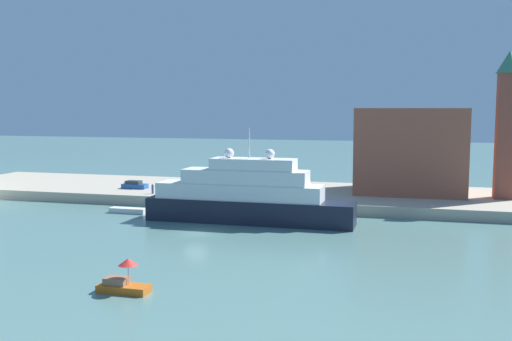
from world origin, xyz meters
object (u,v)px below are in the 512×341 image
work_barge (128,211)px  harbor_building (410,150)px  small_motorboat (123,282)px  person_figure (153,189)px  bell_tower (507,120)px  mooring_bollard (285,198)px  parked_car (134,185)px  large_yacht (246,197)px

work_barge → harbor_building: harbor_building is taller
small_motorboat → work_barge: bearing=117.0°
harbor_building → person_figure: (-38.40, -12.17, -5.87)m
harbor_building → bell_tower: size_ratio=0.77×
person_figure → mooring_bollard: bearing=-4.6°
parked_car → bell_tower: bearing=4.6°
harbor_building → person_figure: bearing=-162.4°
bell_tower → mooring_bollard: 34.30m
large_yacht → bell_tower: 40.20m
work_barge → harbor_building: size_ratio=0.32×
harbor_building → bell_tower: (13.44, -2.98, 4.96)m
work_barge → parked_car: bearing=113.3°
small_motorboat → person_figure: 43.86m
bell_tower → parked_car: bell_tower is taller
small_motorboat → parked_car: bearing=115.9°
large_yacht → work_barge: 18.34m
small_motorboat → harbor_building: (21.86, 52.77, 7.30)m
large_yacht → mooring_bollard: size_ratio=34.60×
work_barge → bell_tower: size_ratio=0.25×
bell_tower → mooring_bollard: (-30.53, -10.92, -11.17)m
person_figure → work_barge: bearing=-88.8°
work_barge → bell_tower: 56.06m
parked_car → mooring_bollard: bearing=-13.3°
large_yacht → small_motorboat: bearing=-93.1°
harbor_building → bell_tower: bell_tower is taller
large_yacht → harbor_building: (20.24, 22.64, 4.81)m
large_yacht → work_barge: size_ratio=5.11×
mooring_bollard → bell_tower: bearing=19.7°
parked_car → person_figure: 7.12m
harbor_building → mooring_bollard: 22.89m
large_yacht → bell_tower: (33.68, 19.66, 9.77)m
large_yacht → bell_tower: bell_tower is taller
work_barge → person_figure: size_ratio=3.33×
bell_tower → parked_car: size_ratio=5.18×
person_figure → parked_car: bearing=139.8°
small_motorboat → person_figure: person_figure is taller
harbor_building → large_yacht: bearing=-131.8°
bell_tower → person_figure: (-51.84, -9.20, -10.83)m
parked_car → work_barge: bearing=-66.7°
small_motorboat → mooring_bollard: (4.77, 38.88, 1.09)m
small_motorboat → parked_car: 50.28m
person_figure → mooring_bollard: 21.38m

